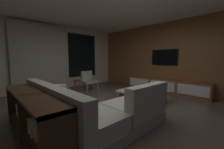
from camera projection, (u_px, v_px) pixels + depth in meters
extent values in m
plane|color=#564C44|center=(115.00, 111.00, 3.42)|extent=(9.20, 9.20, 0.00)
cube|color=silver|center=(55.00, 57.00, 5.92)|extent=(6.60, 0.12, 2.70)
cube|color=black|center=(82.00, 56.00, 6.75)|extent=(1.52, 0.02, 2.02)
cube|color=black|center=(82.00, 56.00, 6.74)|extent=(1.40, 0.03, 1.90)
cube|color=#BCB5A3|center=(42.00, 59.00, 5.42)|extent=(2.10, 0.12, 2.60)
cube|color=brown|center=(172.00, 57.00, 5.37)|extent=(0.12, 7.80, 2.70)
cube|color=gray|center=(70.00, 119.00, 2.77)|extent=(0.90, 2.50, 0.18)
cube|color=#B2ADA3|center=(69.00, 109.00, 2.74)|extent=(0.86, 2.42, 0.24)
cube|color=#B2ADA3|center=(50.00, 97.00, 2.47)|extent=(0.20, 2.50, 0.40)
cube|color=#B2ADA3|center=(48.00, 89.00, 3.55)|extent=(0.90, 0.20, 0.18)
cube|color=gray|center=(133.00, 117.00, 2.86)|extent=(1.10, 0.90, 0.18)
cube|color=#B2ADA3|center=(133.00, 108.00, 2.83)|extent=(1.07, 0.86, 0.24)
cube|color=#B2ADA3|center=(148.00, 95.00, 2.55)|extent=(1.10, 0.20, 0.40)
cube|color=beige|center=(47.00, 92.00, 2.95)|extent=(0.10, 0.36, 0.36)
cube|color=#B2A893|center=(64.00, 101.00, 2.34)|extent=(0.10, 0.36, 0.36)
cube|color=#442B1A|center=(143.00, 97.00, 4.17)|extent=(1.00, 1.00, 0.30)
cube|color=white|center=(143.00, 91.00, 4.15)|extent=(1.16, 1.16, 0.06)
cube|color=#AC5355|center=(146.00, 91.00, 3.99)|extent=(0.20, 0.19, 0.03)
cube|color=teal|center=(146.00, 90.00, 3.97)|extent=(0.27, 0.22, 0.03)
cylinder|color=#B2ADA0|center=(98.00, 86.00, 5.70)|extent=(0.04, 0.04, 0.36)
cylinder|color=#B2ADA0|center=(87.00, 88.00, 5.40)|extent=(0.04, 0.04, 0.36)
cylinder|color=#B2ADA0|center=(92.00, 84.00, 6.09)|extent=(0.04, 0.04, 0.36)
cylinder|color=#B2ADA0|center=(81.00, 86.00, 5.79)|extent=(0.04, 0.04, 0.36)
cube|color=#B2ADA3|center=(89.00, 82.00, 5.72)|extent=(0.59, 0.61, 0.08)
cube|color=#B2ADA3|center=(87.00, 76.00, 5.88)|extent=(0.49, 0.12, 0.38)
cylinder|color=red|center=(75.00, 86.00, 5.44)|extent=(0.03, 0.03, 0.46)
cylinder|color=red|center=(79.00, 85.00, 5.58)|extent=(0.03, 0.03, 0.46)
cylinder|color=red|center=(76.00, 85.00, 5.58)|extent=(0.03, 0.03, 0.46)
cylinder|color=red|center=(77.00, 80.00, 5.49)|extent=(0.32, 0.32, 0.02)
cube|color=brown|center=(165.00, 86.00, 5.37)|extent=(0.44, 3.10, 0.52)
cube|color=white|center=(193.00, 90.00, 4.45)|extent=(0.02, 0.93, 0.33)
cube|color=white|center=(162.00, 86.00, 5.21)|extent=(0.02, 0.93, 0.33)
cube|color=white|center=(139.00, 82.00, 5.96)|extent=(0.02, 0.93, 0.33)
cube|color=#352214|center=(188.00, 93.00, 4.74)|extent=(0.33, 0.68, 0.19)
cube|color=#4FA8B4|center=(196.00, 95.00, 4.55)|extent=(0.03, 0.04, 0.17)
cube|color=#6182CD|center=(191.00, 95.00, 4.68)|extent=(0.03, 0.04, 0.14)
cube|color=#434FBE|center=(185.00, 93.00, 4.80)|extent=(0.03, 0.04, 0.15)
cube|color=#946EBF|center=(180.00, 93.00, 4.93)|extent=(0.03, 0.04, 0.16)
cube|color=black|center=(164.00, 57.00, 5.47)|extent=(0.04, 1.05, 0.61)
cube|color=black|center=(164.00, 57.00, 5.47)|extent=(0.05, 1.01, 0.57)
cube|color=#442B1A|center=(31.00, 95.00, 2.17)|extent=(0.40, 2.10, 0.04)
cube|color=#442B1A|center=(34.00, 131.00, 2.23)|extent=(0.38, 2.04, 0.03)
cube|color=#442B1A|center=(60.00, 146.00, 1.46)|extent=(0.40, 0.04, 0.74)
cube|color=#442B1A|center=(19.00, 102.00, 2.95)|extent=(0.40, 0.04, 0.74)
cube|color=#442B1A|center=(33.00, 117.00, 2.20)|extent=(0.38, 0.03, 0.74)
cube|color=white|center=(54.00, 147.00, 1.59)|extent=(0.18, 0.04, 0.27)
cube|color=white|center=(50.00, 142.00, 1.71)|extent=(0.18, 0.04, 0.23)
cube|color=silver|center=(45.00, 137.00, 1.82)|extent=(0.18, 0.04, 0.23)
cube|color=silver|center=(41.00, 131.00, 1.93)|extent=(0.18, 0.04, 0.26)
cube|color=white|center=(37.00, 128.00, 2.04)|extent=(0.18, 0.04, 0.25)
cube|color=silver|center=(34.00, 124.00, 2.16)|extent=(0.18, 0.04, 0.24)
cube|color=silver|center=(32.00, 121.00, 2.28)|extent=(0.18, 0.04, 0.23)
cube|color=silver|center=(29.00, 118.00, 2.38)|extent=(0.18, 0.04, 0.26)
cube|color=silver|center=(26.00, 115.00, 2.49)|extent=(0.18, 0.04, 0.26)
cube|color=silver|center=(25.00, 112.00, 2.62)|extent=(0.18, 0.04, 0.26)
cube|color=silver|center=(23.00, 110.00, 2.72)|extent=(0.18, 0.04, 0.26)
cube|color=white|center=(21.00, 109.00, 2.84)|extent=(0.18, 0.04, 0.24)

